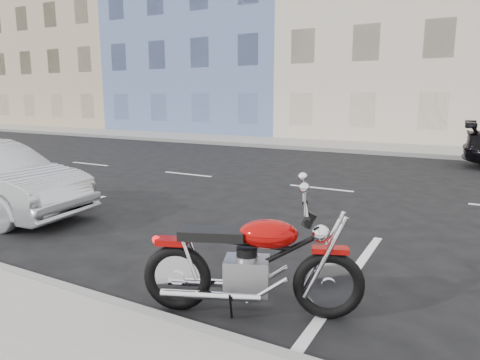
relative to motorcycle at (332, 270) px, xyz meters
The scene contains 7 objects.
ground 6.02m from the motorcycle, 90.79° to the left, with size 120.00×120.00×0.00m, color black.
sidewalk_far 15.56m from the motorcycle, 109.07° to the left, with size 80.00×3.40×0.15m, color gray.
curb_far 13.97m from the motorcycle, 111.35° to the left, with size 80.00×0.12×0.16m, color gray.
bldg_far_west 34.75m from the motorcycle, 139.47° to the left, with size 12.00×12.00×12.00m, color tan.
bldg_blue 27.05m from the motorcycle, 122.27° to the left, with size 12.00×12.00×13.00m, color #5A6EA2.
bldg_cream 23.00m from the motorcycle, 95.34° to the left, with size 12.00×12.00×11.50m, color beige.
motorcycle is the anchor object (origin of this frame).
Camera 1 is at (1.21, -9.92, 2.20)m, focal length 32.00 mm.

